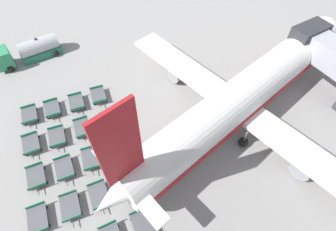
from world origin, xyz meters
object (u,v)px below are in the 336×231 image
object	(u,v)px
baggage_dolly_row_far_col_c	(117,151)
baggage_dolly_row_near_col_a	(29,115)
baggage_dolly_row_mid_b_col_b	(82,128)
baggage_dolly_row_mid_a_col_a	(52,109)
baggage_dolly_row_mid_b_col_c	(91,159)
baggage_dolly_row_mid_b_col_d	(99,195)
baggage_dolly_row_near_col_d	(38,219)
baggage_dolly_row_mid_a_col_b	(57,137)
baggage_dolly_row_near_col_c	(36,177)
baggage_dolly_row_mid_a_col_c	(64,168)
baggage_dolly_row_far_col_a	(98,96)
baggage_dolly_row_far_col_e	(143,224)
baggage_dolly_row_far_col_d	(130,185)
baggage_dolly_row_far_col_b	(109,121)
airplane	(242,96)
fuel_tanker_secondary	(31,51)
baggage_dolly_row_mid_a_col_d	(70,207)
baggage_dolly_row_mid_b_col_a	(77,103)
baggage_dolly_row_near_col_b	(31,144)

from	to	relation	value
baggage_dolly_row_far_col_c	baggage_dolly_row_near_col_a	bearing A→B (deg)	-148.05
baggage_dolly_row_mid_b_col_b	baggage_dolly_row_far_col_c	xyz separation A→B (m)	(4.79, 1.83, 0.00)
baggage_dolly_row_mid_a_col_a	baggage_dolly_row_mid_b_col_c	size ratio (longest dim) A/B	1.00
baggage_dolly_row_mid_b_col_b	baggage_dolly_row_mid_b_col_d	xyz separation A→B (m)	(8.09, -1.73, 0.00)
baggage_dolly_row_near_col_d	baggage_dolly_row_mid_a_col_b	world-z (taller)	same
baggage_dolly_row_near_col_c	baggage_dolly_row_mid_a_col_c	xyz separation A→B (m)	(0.68, 2.61, 0.00)
baggage_dolly_row_near_col_a	baggage_dolly_row_mid_b_col_b	xyz separation A→B (m)	(5.14, 4.36, 0.00)
baggage_dolly_row_far_col_a	baggage_dolly_row_far_col_e	distance (m)	16.46
baggage_dolly_row_mid_a_col_a	baggage_dolly_row_far_col_d	xyz separation A→B (m)	(13.47, 3.00, 0.00)
baggage_dolly_row_near_col_d	baggage_dolly_row_mid_b_col_d	xyz separation A→B (m)	(1.05, 5.42, 0.00)
baggage_dolly_row_mid_b_col_b	baggage_dolly_row_mid_b_col_c	size ratio (longest dim) A/B	1.00
baggage_dolly_row_far_col_b	baggage_dolly_row_far_col_e	distance (m)	12.13
baggage_dolly_row_near_col_c	airplane	bearing A→B (deg)	76.91
baggage_dolly_row_far_col_a	baggage_dolly_row_far_col_b	size ratio (longest dim) A/B	1.00
fuel_tanker_secondary	baggage_dolly_row_mid_a_col_d	bearing A→B (deg)	-8.73
baggage_dolly_row_near_col_a	baggage_dolly_row_mid_b_col_c	bearing A→B (deg)	21.04
baggage_dolly_row_far_col_a	baggage_dolly_row_mid_b_col_b	bearing A→B (deg)	-45.83
baggage_dolly_row_near_col_a	baggage_dolly_row_mid_a_col_c	bearing A→B (deg)	5.97
baggage_dolly_row_mid_b_col_d	baggage_dolly_row_far_col_d	distance (m)	2.98
baggage_dolly_row_far_col_c	baggage_dolly_row_far_col_a	bearing A→B (deg)	168.16
airplane	baggage_dolly_row_far_col_b	bearing A→B (deg)	-119.16
baggage_dolly_row_mid_a_col_b	baggage_dolly_row_mid_b_col_a	xyz separation A→B (m)	(-3.50, 3.65, 0.00)
baggage_dolly_row_mid_b_col_c	baggage_dolly_row_mid_b_col_d	bearing A→B (deg)	-13.12
baggage_dolly_row_near_col_c	baggage_dolly_row_far_col_b	bearing A→B (deg)	103.52
baggage_dolly_row_mid_a_col_c	baggage_dolly_row_far_col_b	world-z (taller)	same
airplane	baggage_dolly_row_near_col_a	size ratio (longest dim) A/B	11.26
baggage_dolly_row_mid_b_col_d	baggage_dolly_row_near_col_b	bearing A→B (deg)	-158.42
baggage_dolly_row_far_col_b	baggage_dolly_row_far_col_e	xyz separation A→B (m)	(11.86, -2.56, 0.00)
airplane	baggage_dolly_row_mid_a_col_a	world-z (taller)	airplane
baggage_dolly_row_mid_a_col_a	baggage_dolly_row_near_col_b	bearing A→B (deg)	-45.06
baggage_dolly_row_near_col_a	baggage_dolly_row_mid_b_col_a	size ratio (longest dim) A/B	1.00
baggage_dolly_row_mid_b_col_a	baggage_dolly_row_mid_b_col_b	bearing A→B (deg)	-12.88
baggage_dolly_row_mid_b_col_a	baggage_dolly_row_far_col_c	distance (m)	8.73
baggage_dolly_row_near_col_a	baggage_dolly_row_mid_a_col_c	distance (m)	8.82
baggage_dolly_row_mid_a_col_d	baggage_dolly_row_far_col_e	bearing A→B (deg)	42.75
baggage_dolly_row_near_col_a	baggage_dolly_row_near_col_d	bearing A→B (deg)	-12.93
baggage_dolly_row_mid_b_col_d	baggage_dolly_row_far_col_b	bearing A→B (deg)	147.75
airplane	baggage_dolly_row_mid_b_col_d	xyz separation A→B (m)	(0.06, -17.54, -2.77)
baggage_dolly_row_mid_a_col_c	baggage_dolly_row_mid_b_col_c	xyz separation A→B (m)	(0.47, 2.64, 0.00)
baggage_dolly_row_mid_b_col_b	baggage_dolly_row_far_col_b	size ratio (longest dim) A/B	1.00
baggage_dolly_row_mid_a_col_c	baggage_dolly_row_mid_a_col_b	bearing A→B (deg)	170.43
baggage_dolly_row_mid_b_col_c	baggage_dolly_row_far_col_c	world-z (taller)	same
baggage_dolly_row_near_col_b	baggage_dolly_row_near_col_c	xyz separation A→B (m)	(4.03, -0.69, 0.00)
baggage_dolly_row_far_col_d	baggage_dolly_row_far_col_a	bearing A→B (deg)	168.90
baggage_dolly_row_mid_a_col_b	baggage_dolly_row_mid_a_col_d	distance (m)	8.17
baggage_dolly_row_near_col_c	baggage_dolly_row_mid_a_col_b	size ratio (longest dim) A/B	1.00
airplane	baggage_dolly_row_far_col_b	xyz separation A→B (m)	(-7.22, -12.95, -2.77)
baggage_dolly_row_mid_b_col_a	baggage_dolly_row_far_col_e	xyz separation A→B (m)	(16.56, -0.58, 0.00)
airplane	baggage_dolly_row_mid_a_col_d	bearing A→B (deg)	-91.18
fuel_tanker_secondary	baggage_dolly_row_far_col_c	size ratio (longest dim) A/B	2.58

